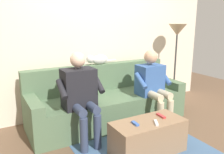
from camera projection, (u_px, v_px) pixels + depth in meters
ground_plane at (132, 141)px, 3.15m from camera, size 8.00×8.00×0.00m
back_wall at (91, 39)px, 3.94m from camera, size 4.83×0.06×2.52m
couch at (107, 103)px, 3.70m from camera, size 2.43×0.83×0.87m
coffee_table at (148, 137)px, 2.82m from camera, size 0.89×0.41×0.41m
person_left_seated at (152, 83)px, 3.56m from camera, size 0.53×0.57×1.13m
person_right_seated at (80, 92)px, 3.02m from camera, size 0.57×0.55×1.18m
cat_on_backrest at (97, 59)px, 3.77m from camera, size 0.52×0.13×0.17m
remote_red at (161, 116)px, 2.90m from camera, size 0.05×0.15×0.02m
remote_blue at (135, 123)px, 2.68m from camera, size 0.05×0.12×0.02m
remote_white at (156, 123)px, 2.70m from camera, size 0.10×0.14×0.02m
floor_rug at (142, 147)px, 2.97m from camera, size 1.58×1.70×0.01m
floor_lamp at (177, 35)px, 4.29m from camera, size 0.33×0.33×1.50m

